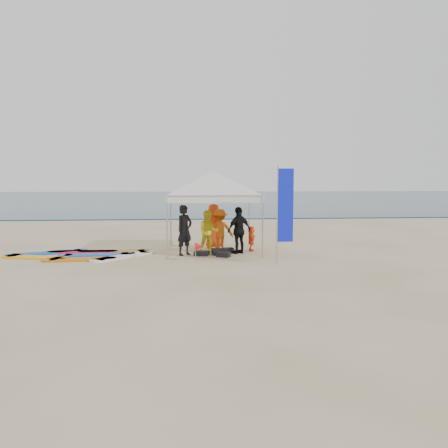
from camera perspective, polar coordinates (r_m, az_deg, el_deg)
ground at (r=12.89m, az=-1.65°, el=-6.46°), size 120.00×120.00×0.00m
ocean at (r=72.64m, az=-4.37°, el=3.47°), size 160.00×84.00×0.08m
shoreline_foam at (r=30.91m, az=-3.58°, el=0.58°), size 160.00×1.20×0.01m
person_black_a at (r=15.97m, az=-5.17°, el=-0.80°), size 0.79×0.77×1.84m
person_yellow at (r=16.38m, az=-2.04°, el=-1.03°), size 0.81×0.64×1.61m
person_orange_a at (r=16.77m, az=-0.54°, el=-0.84°), size 1.10×0.69×1.63m
person_black_b at (r=16.28m, az=1.98°, el=-0.82°), size 1.10×0.90×1.75m
person_orange_b at (r=17.46m, az=-1.36°, el=-0.29°), size 0.96×0.70×1.81m
person_seated at (r=16.96m, az=3.60°, el=-1.91°), size 0.46×0.93×0.96m
canopy_tent at (r=16.60m, az=-1.52°, el=6.88°), size 4.66×4.66×3.52m
feather_flag at (r=14.25m, az=7.92°, el=2.26°), size 0.54×0.04×3.20m
marker_pennant at (r=14.79m, az=-3.28°, el=-2.96°), size 0.28×0.28×0.64m
gear_pile at (r=15.99m, az=-0.91°, el=-3.75°), size 1.53×1.27×0.22m
surfboard_spread at (r=16.69m, az=-17.89°, el=-3.84°), size 5.05×2.71×0.07m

